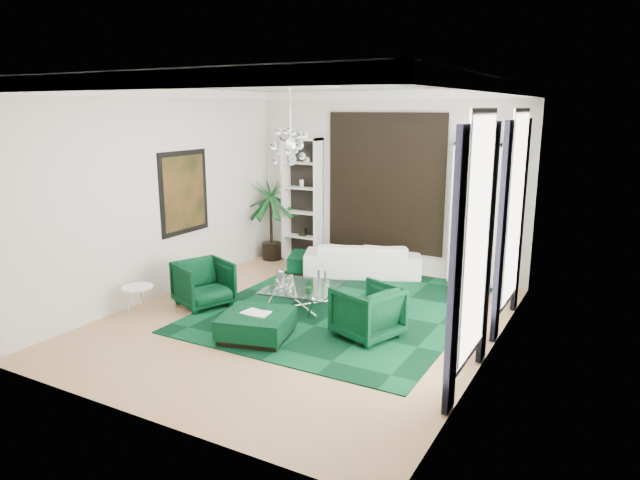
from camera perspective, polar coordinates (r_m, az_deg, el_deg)
The scene contains 30 objects.
floor at distance 9.54m, azimuth -1.77°, elevation -8.10°, with size 6.00×7.00×0.02m, color tan.
ceiling at distance 8.91m, azimuth -1.95°, elevation 15.48°, with size 6.00×7.00×0.02m, color white.
wall_back at distance 12.15m, azimuth 6.66°, elevation 5.72°, with size 6.00×0.02×3.80m, color silver.
wall_front at distance 6.34m, azimuth -18.28°, elevation -1.62°, with size 6.00×0.02×3.80m, color silver.
wall_left at distance 10.86m, azimuth -15.69°, elevation 4.46°, with size 0.02×7.00×3.80m, color silver.
wall_right at distance 7.95m, azimuth 17.15°, elevation 1.35°, with size 0.02×7.00×3.80m, color silver.
crown_molding at distance 8.90m, azimuth -1.95°, elevation 14.77°, with size 6.00×7.00×0.18m, color white, non-canonical shape.
ceiling_medallion at distance 9.16m, azimuth -0.95°, elevation 15.16°, with size 0.90×0.90×0.05m, color white.
tapestry at distance 12.10m, azimuth 6.57°, elevation 5.70°, with size 2.50×0.06×2.80m, color black.
shelving_left at distance 12.90m, azimuth -1.79°, elevation 3.99°, with size 0.90×0.38×2.80m, color white, non-canonical shape.
shelving_right at distance 11.44m, azimuth 15.28°, elevation 2.36°, with size 0.90×0.38×2.80m, color white, non-canonical shape.
painting at distance 11.27m, azimuth -13.40°, elevation 4.63°, with size 0.04×1.30×1.60m, color black.
window_near at distance 7.09m, azimuth 15.47°, elevation 0.09°, with size 0.03×1.10×2.90m, color white.
curtain_near_a at distance 6.43m, azimuth 13.37°, elevation -3.42°, with size 0.07×0.30×3.25m, color black.
curtain_near_b at distance 7.90m, azimuth 16.46°, elevation -0.54°, with size 0.07×0.30×3.25m, color black.
window_far at distance 9.41m, azimuth 18.95°, elevation 2.97°, with size 0.03×1.10×2.90m, color white.
curtain_far_a at distance 8.70m, azimuth 17.68°, elevation 0.61°, with size 0.07×0.30×3.25m, color black.
curtain_far_b at distance 10.21m, azimuth 19.44°, elevation 2.25°, with size 0.07×0.30×3.25m, color black.
rug at distance 10.12m, azimuth 2.34°, elevation -6.71°, with size 4.20×5.00×0.02m, color black.
sofa at distance 11.97m, azimuth 4.27°, elevation -1.91°, with size 2.39×0.94×0.70m, color white.
armchair_left at distance 10.30m, azimuth -11.56°, elevation -4.30°, with size 0.87×0.89×0.81m, color black.
armchair_right at distance 8.77m, azimuth 4.76°, elevation -7.16°, with size 0.87×0.89×0.81m, color black.
coffee_table at distance 9.98m, azimuth -1.83°, elevation -5.82°, with size 1.20×1.20×0.41m, color white, non-canonical shape.
ottoman_side at distance 12.17m, azimuth -0.88°, elevation -2.34°, with size 0.90×0.90×0.40m, color black.
ottoman_front at distance 8.82m, azimuth -6.35°, elevation -8.53°, with size 1.00×1.00×0.40m, color black.
book at distance 8.75m, azimuth -6.39°, elevation -7.22°, with size 0.42×0.28×0.03m, color white.
side_table at distance 10.15m, azimuth -17.70°, elevation -5.86°, with size 0.52×0.52×0.50m, color white.
palm at distance 13.06m, azimuth -4.93°, elevation 3.17°, with size 1.50×1.50×2.40m, color #11451A, non-canonical shape.
chandelier at distance 9.04m, azimuth -2.96°, elevation 9.35°, with size 0.80×0.80×0.72m, color white, non-canonical shape.
table_plant at distance 9.53m, azimuth -1.06°, elevation -4.67°, with size 0.13×0.11×0.24m, color #11451A.
Camera 1 is at (4.55, -7.65, 3.44)m, focal length 32.00 mm.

